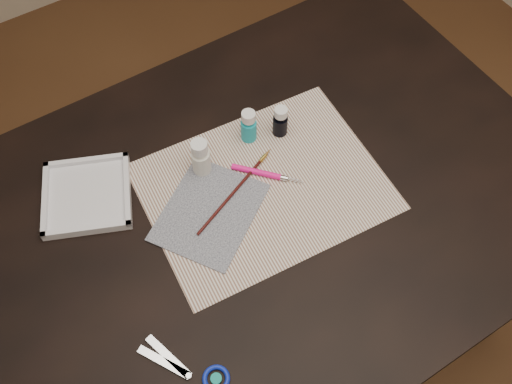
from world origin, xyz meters
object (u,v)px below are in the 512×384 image
palette_tray (87,195)px  paper (264,187)px  paint_bottle_cyan (249,126)px  paint_bottle_white (201,157)px  paint_bottle_navy (280,121)px  canvas (209,212)px  scissors (179,374)px

palette_tray → paper: bearing=-28.1°
paper → paint_bottle_cyan: (0.04, 0.12, 0.04)m
paper → paint_bottle_white: 0.14m
paint_bottle_white → palette_tray: bearing=164.0°
paint_bottle_navy → paper: bearing=-136.6°
canvas → paint_bottle_white: (0.04, 0.10, 0.04)m
paint_bottle_navy → scissors: (-0.44, -0.34, -0.03)m
paper → paint_bottle_cyan: paint_bottle_cyan is taller
paint_bottle_cyan → palette_tray: bearing=172.7°
scissors → paint_bottle_cyan: bearing=-75.5°
paint_bottle_cyan → scissors: (-0.37, -0.37, -0.04)m
paper → paint_bottle_navy: 0.15m
paint_bottle_cyan → paint_bottle_navy: size_ratio=1.07×
paint_bottle_cyan → palette_tray: paint_bottle_cyan is taller
paint_bottle_white → paint_bottle_navy: paint_bottle_white is taller
canvas → palette_tray: 0.25m
paint_bottle_cyan → paint_bottle_navy: 0.07m
paint_bottle_cyan → scissors: 0.52m
canvas → paint_bottle_navy: paint_bottle_navy is taller
paint_bottle_cyan → paint_bottle_navy: paint_bottle_cyan is taller
canvas → paper: bearing=-2.8°
canvas → palette_tray: (-0.19, 0.16, 0.01)m
paper → paint_bottle_navy: bearing=43.4°
paint_bottle_cyan → palette_tray: (-0.36, 0.05, -0.03)m
palette_tray → paint_bottle_cyan: bearing=-7.3°
paint_bottle_navy → paint_bottle_white: bearing=179.0°
paper → paint_bottle_white: (-0.09, 0.10, 0.05)m
canvas → paint_bottle_navy: bearing=22.1°
paper → scissors: (-0.33, -0.24, 0.00)m
canvas → paint_bottle_white: bearing=68.4°
canvas → palette_tray: bearing=139.6°
paint_bottle_white → scissors: 0.43m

